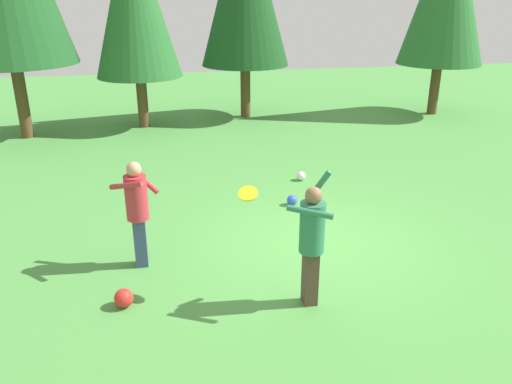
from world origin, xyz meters
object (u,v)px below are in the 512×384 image
ball_white (301,176)px  ball_red (124,298)px  person_thrower (312,236)px  frisbee (248,194)px  ball_blue (292,200)px  person_catcher (137,206)px

ball_white → ball_red: bearing=-130.5°
person_thrower → ball_white: bearing=-75.7°
frisbee → ball_white: bearing=65.3°
person_thrower → ball_blue: 3.60m
ball_white → ball_blue: (-0.57, -1.37, 0.00)m
frisbee → ball_white: size_ratio=1.68×
ball_blue → ball_red: bearing=-136.3°
person_catcher → ball_white: (3.52, 3.26, -0.92)m
person_catcher → ball_white: 4.89m
frisbee → ball_blue: 3.61m
person_thrower → person_catcher: person_thrower is taller
person_catcher → ball_white: person_catcher is taller
person_thrower → person_catcher: (-2.30, 1.52, -0.02)m
person_thrower → frisbee: 1.02m
ball_white → ball_blue: 1.48m
ball_white → person_catcher: bearing=-137.2°
ball_red → ball_blue: bearing=43.7°
person_catcher → frisbee: bearing=-0.0°
person_catcher → ball_blue: person_catcher is taller
person_thrower → ball_red: bearing=19.9°
ball_blue → ball_white: bearing=67.2°
person_catcher → ball_blue: bearing=68.5°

